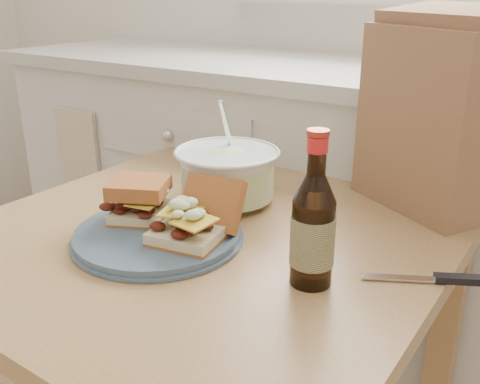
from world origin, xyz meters
The scene contains 9 objects.
cabinet_run centered at (0.00, 1.70, 0.47)m, with size 2.50×0.64×0.94m.
dining_table centered at (-0.08, 0.99, 0.61)m, with size 0.88×0.88×0.72m.
plate centered at (-0.13, 0.91, 0.73)m, with size 0.30×0.30×0.02m, color #475D72.
sandwich_left centered at (-0.19, 0.94, 0.78)m, with size 0.14×0.13×0.08m.
sandwich_right centered at (-0.05, 0.94, 0.77)m, with size 0.13×0.18×0.10m.
coleslaw_bowl centered at (-0.12, 1.14, 0.77)m, with size 0.22×0.22×0.22m.
beer_bottle centered at (0.17, 0.93, 0.81)m, with size 0.07×0.07×0.25m.
knife centered at (0.35, 1.04, 0.72)m, with size 0.17×0.10×0.01m.
paper_bag centered at (0.24, 1.36, 0.90)m, with size 0.28×0.18×0.36m, color #976C49.
Camera 1 is at (0.48, 0.26, 1.15)m, focal length 40.00 mm.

